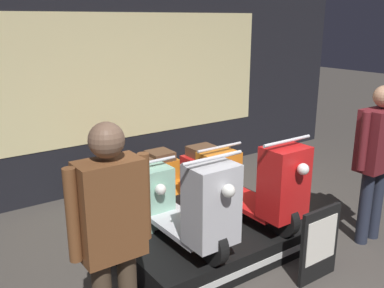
% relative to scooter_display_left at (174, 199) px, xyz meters
% --- Properties ---
extents(ground_plane, '(30.00, 30.00, 0.00)m').
position_rel_scooter_display_left_xyz_m(ground_plane, '(0.66, -1.00, -0.65)').
color(ground_plane, '#423D38').
extents(shop_wall_back, '(8.10, 0.09, 3.20)m').
position_rel_scooter_display_left_xyz_m(shop_wall_back, '(0.66, 2.16, 0.95)').
color(shop_wall_back, black).
rests_on(shop_wall_back, ground_plane).
extents(display_platform, '(1.94, 1.52, 0.27)m').
position_rel_scooter_display_left_xyz_m(display_platform, '(0.44, 0.05, -0.52)').
color(display_platform, black).
rests_on(display_platform, ground_plane).
extents(scooter_display_left, '(0.60, 1.76, 0.98)m').
position_rel_scooter_display_left_xyz_m(scooter_display_left, '(0.00, 0.00, 0.00)').
color(scooter_display_left, black).
rests_on(scooter_display_left, display_platform).
extents(scooter_display_right, '(0.60, 1.76, 0.98)m').
position_rel_scooter_display_left_xyz_m(scooter_display_right, '(0.87, 0.00, 0.00)').
color(scooter_display_right, black).
rests_on(scooter_display_right, display_platform).
extents(scooter_backrow_0, '(0.60, 1.76, 0.98)m').
position_rel_scooter_display_left_xyz_m(scooter_backrow_0, '(-0.09, 0.89, -0.27)').
color(scooter_backrow_0, black).
rests_on(scooter_backrow_0, ground_plane).
extents(scooter_backrow_1, '(0.60, 1.76, 0.98)m').
position_rel_scooter_display_left_xyz_m(scooter_backrow_1, '(0.80, 0.89, -0.27)').
color(scooter_backrow_1, black).
rests_on(scooter_backrow_1, ground_plane).
extents(person_left_browsing, '(0.57, 0.23, 1.73)m').
position_rel_scooter_display_left_xyz_m(person_left_browsing, '(-1.03, -0.87, 0.36)').
color(person_left_browsing, '#473828').
rests_on(person_left_browsing, ground_plane).
extents(person_right_browsing, '(0.62, 0.26, 1.69)m').
position_rel_scooter_display_left_xyz_m(person_right_browsing, '(1.93, -0.87, 0.35)').
color(person_right_browsing, '#232838').
rests_on(person_right_browsing, ground_plane).
extents(price_sign_board, '(0.48, 0.04, 0.71)m').
position_rel_scooter_display_left_xyz_m(price_sign_board, '(0.89, -1.04, -0.29)').
color(price_sign_board, black).
rests_on(price_sign_board, ground_plane).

